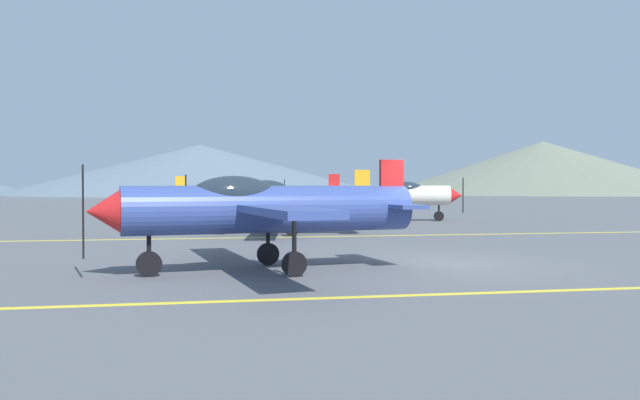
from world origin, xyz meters
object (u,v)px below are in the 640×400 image
Objects in this scene: airplane_mid at (280,198)px; airplane_back at (230,193)px; airplane_far at (394,195)px; airplane_near at (260,208)px.

airplane_mid is 17.64m from airplane_back.
airplane_far is (6.95, 7.88, 0.00)m from airplane_mid.
airplane_far and airplane_back have the same top height.
airplane_far is 12.66m from airplane_back.
airplane_mid is at bearing -86.27° from airplane_back.
airplane_near and airplane_far have the same top height.
airplane_back is (-1.15, 17.60, 0.00)m from airplane_mid.
airplane_far is 1.00× the size of airplane_back.
airplane_far is at bearing -50.21° from airplane_back.
airplane_near and airplane_mid have the same top height.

